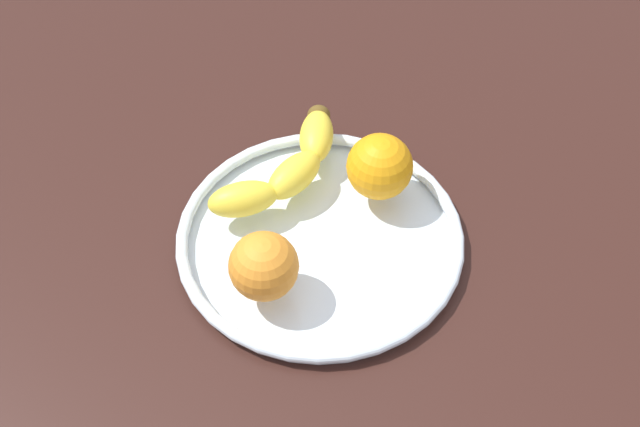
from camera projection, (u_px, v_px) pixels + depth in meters
ground_plane at (320, 257)px, 88.27cm from camera, size 134.63×134.63×4.00cm
fruit_bowl at (320, 239)px, 86.03cm from camera, size 28.08×28.08×1.80cm
banana at (287, 167)px, 88.57cm from camera, size 18.88×8.04×3.48cm
orange_front_right at (264, 266)px, 78.86cm from camera, size 6.41×6.41×6.41cm
orange_back_right at (380, 167)px, 86.45cm from camera, size 6.61×6.61×6.61cm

